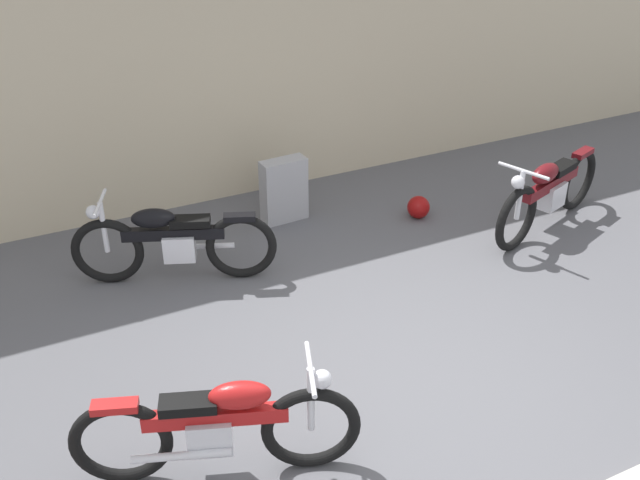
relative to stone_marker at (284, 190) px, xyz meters
name	(u,v)px	position (x,y,z in m)	size (l,w,h in m)	color
ground_plane	(410,392)	(-0.29, -3.07, -0.36)	(40.00, 40.00, 0.00)	#56565B
building_wall	(221,52)	(-0.29, 0.98, 1.32)	(18.00, 0.30, 3.36)	beige
stone_marker	(284,190)	(0.00, 0.00, 0.00)	(0.51, 0.20, 0.72)	#9E9EA3
helmet	(418,207)	(1.37, -0.62, -0.23)	(0.25, 0.25, 0.25)	maroon
motorcycle_black	(172,242)	(-1.45, -0.67, 0.06)	(1.83, 0.90, 0.87)	black
motorcycle_maroon	(549,192)	(2.47, -1.44, 0.07)	(1.93, 0.86, 0.90)	black
motorcycle_red	(219,427)	(-1.88, -3.20, 0.06)	(1.84, 0.85, 0.87)	black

